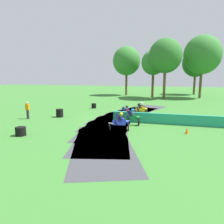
% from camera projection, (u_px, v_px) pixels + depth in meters
% --- Properties ---
extents(ground_plane, '(120.00, 120.00, 0.00)m').
position_uv_depth(ground_plane, '(113.00, 121.00, 19.78)').
color(ground_plane, '#38752D').
extents(track_asphalt, '(6.91, 23.23, 0.01)m').
position_uv_depth(track_asphalt, '(119.00, 121.00, 19.62)').
color(track_asphalt, '#3D3D42').
rests_on(track_asphalt, ground).
extents(safety_barrier, '(11.59, 0.55, 0.90)m').
position_uv_depth(safety_barrier, '(180.00, 120.00, 18.10)').
color(safety_barrier, '#239375').
rests_on(safety_barrier, ground).
extents(motorcycle_lead_yellow, '(1.71, 0.96, 1.42)m').
position_uv_depth(motorcycle_lead_yellow, '(141.00, 109.00, 22.41)').
color(motorcycle_lead_yellow, black).
rests_on(motorcycle_lead_yellow, ground).
extents(motorcycle_chase_red, '(1.68, 0.77, 1.43)m').
position_uv_depth(motorcycle_chase_red, '(126.00, 113.00, 20.03)').
color(motorcycle_chase_red, black).
rests_on(motorcycle_chase_red, ground).
extents(motorcycle_trailing_green, '(1.68, 0.70, 1.43)m').
position_uv_depth(motorcycle_trailing_green, '(132.00, 117.00, 18.07)').
color(motorcycle_trailing_green, black).
rests_on(motorcycle_trailing_green, ground).
extents(motorcycle_fourth_blue, '(1.67, 0.99, 1.43)m').
position_uv_depth(motorcycle_fourth_blue, '(120.00, 122.00, 16.39)').
color(motorcycle_fourth_blue, black).
rests_on(motorcycle_fourth_blue, ground).
extents(tire_stack_near, '(0.59, 0.59, 0.60)m').
position_uv_depth(tire_stack_near, '(94.00, 106.00, 27.20)').
color(tire_stack_near, black).
rests_on(tire_stack_near, ground).
extents(tire_stack_mid_a, '(0.70, 0.70, 0.80)m').
position_uv_depth(tire_stack_mid_a, '(60.00, 113.00, 21.50)').
color(tire_stack_mid_a, black).
rests_on(tire_stack_mid_a, ground).
extents(tire_stack_mid_b, '(0.72, 0.72, 0.60)m').
position_uv_depth(tire_stack_mid_b, '(21.00, 131.00, 14.96)').
color(tire_stack_mid_b, black).
rests_on(tire_stack_mid_b, ground).
extents(track_marshal, '(0.34, 0.24, 1.63)m').
position_uv_depth(track_marshal, '(28.00, 110.00, 20.54)').
color(track_marshal, '#232328').
rests_on(track_marshal, ground).
extents(traffic_cone, '(0.28, 0.28, 0.44)m').
position_uv_depth(traffic_cone, '(187.00, 131.00, 15.49)').
color(traffic_cone, orange).
rests_on(traffic_cone, ground).
extents(tree_far_left, '(4.24, 4.24, 8.52)m').
position_uv_depth(tree_far_left, '(153.00, 63.00, 38.93)').
color(tree_far_left, brown).
rests_on(tree_far_left, ground).
extents(tree_far_right, '(5.54, 5.54, 10.21)m').
position_uv_depth(tree_far_right, '(165.00, 56.00, 36.37)').
color(tree_far_right, brown).
rests_on(tree_far_right, ground).
extents(tree_mid_rise, '(6.35, 6.35, 10.87)m').
position_uv_depth(tree_mid_rise, '(202.00, 55.00, 37.40)').
color(tree_mid_rise, brown).
rests_on(tree_mid_rise, ground).
extents(tree_behind_barrier, '(5.40, 5.40, 9.32)m').
position_uv_depth(tree_behind_barrier, '(196.00, 63.00, 44.55)').
color(tree_behind_barrier, brown).
rests_on(tree_behind_barrier, ground).
extents(tree_distant, '(5.44, 5.44, 9.70)m').
position_uv_depth(tree_distant, '(127.00, 61.00, 43.11)').
color(tree_distant, brown).
rests_on(tree_distant, ground).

